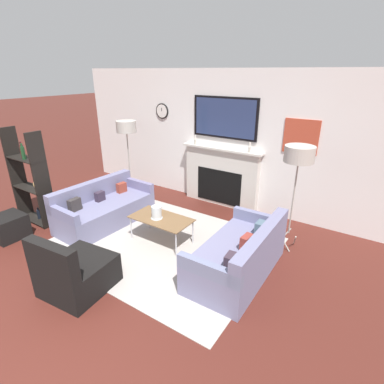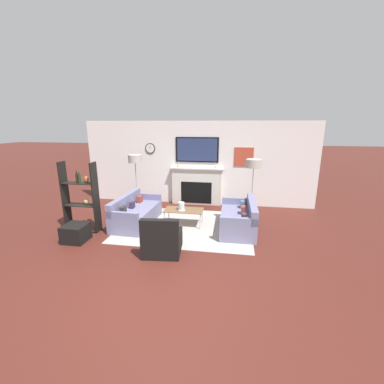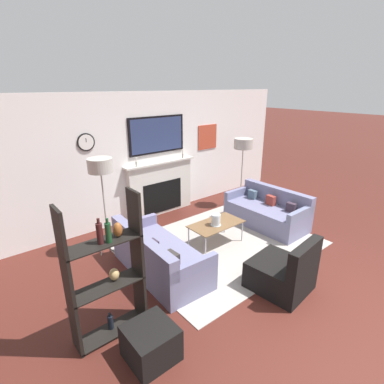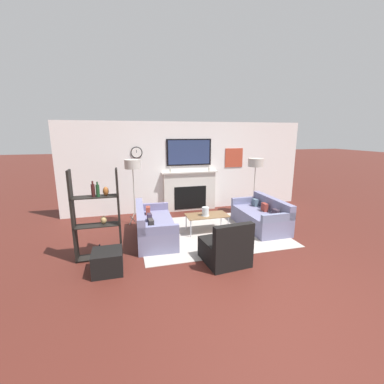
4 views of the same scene
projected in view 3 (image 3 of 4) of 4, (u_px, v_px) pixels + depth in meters
name	position (u px, v px, depth m)	size (l,w,h in m)	color
ground_plane	(361.00, 322.00, 3.78)	(60.00, 60.00, 0.00)	#491D17
fireplace_wall	(158.00, 160.00, 6.67)	(7.52, 0.28, 2.70)	white
area_rug	(221.00, 244.00, 5.59)	(3.36, 2.62, 0.01)	#A29A93
couch_left	(159.00, 257.00, 4.68)	(0.88, 1.80, 0.76)	slate
couch_right	(267.00, 212.00, 6.33)	(0.86, 1.67, 0.76)	slate
armchair	(283.00, 273.00, 4.30)	(0.83, 0.87, 0.84)	black
coffee_table	(216.00, 225.00, 5.47)	(1.01, 0.54, 0.43)	brown
hurricane_candle	(216.00, 220.00, 5.37)	(0.19, 0.19, 0.21)	silver
floor_lamp_left	(100.00, 167.00, 4.81)	(0.40, 0.40, 1.72)	#9E998E
floor_lamp_right	(243.00, 145.00, 6.89)	(0.43, 0.43, 1.67)	#9E998E
shelf_unit	(107.00, 273.00, 3.35)	(0.85, 0.28, 1.73)	black
ottoman	(151.00, 343.00, 3.23)	(0.51, 0.51, 0.40)	black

